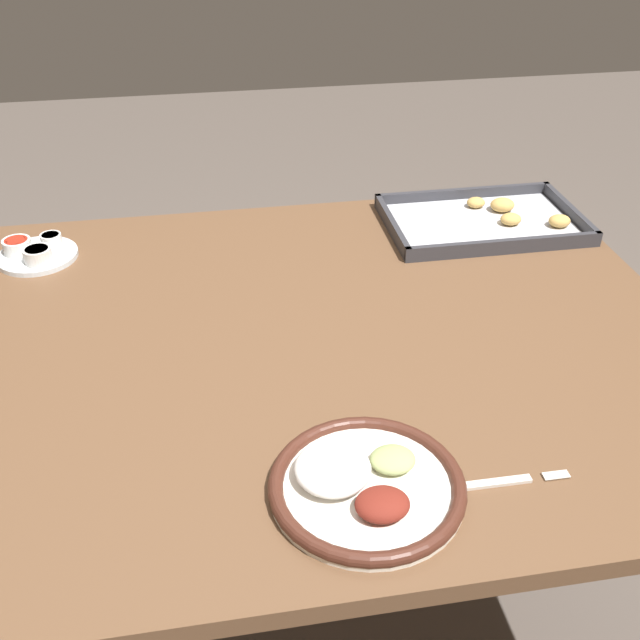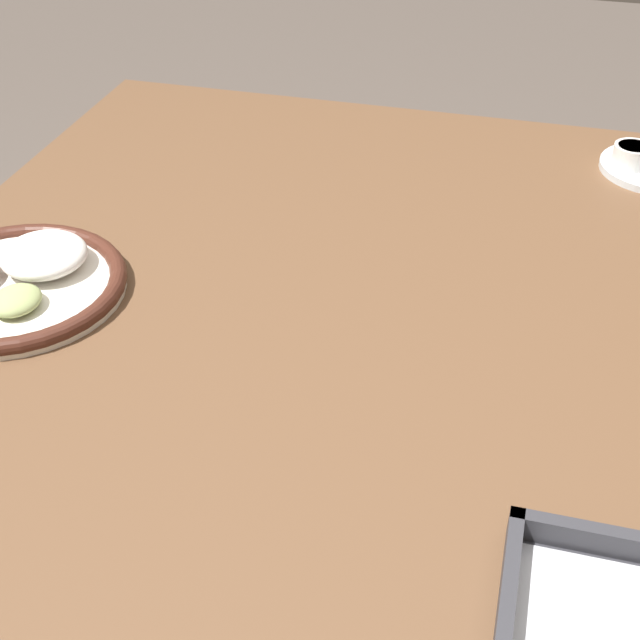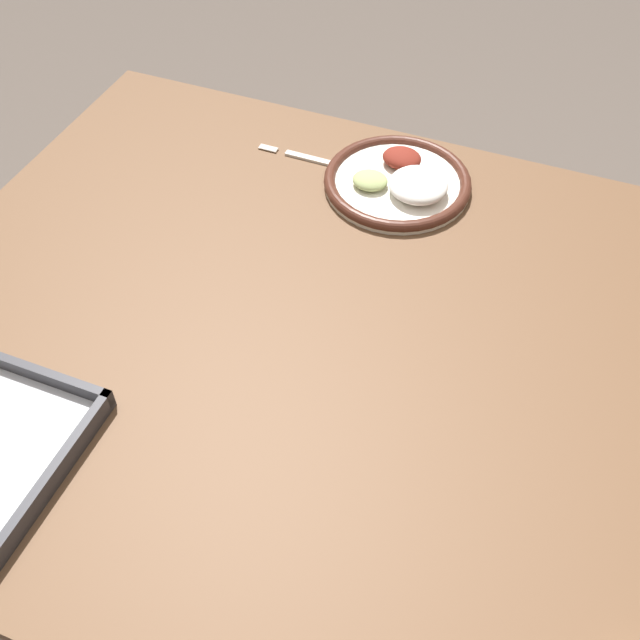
# 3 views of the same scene
# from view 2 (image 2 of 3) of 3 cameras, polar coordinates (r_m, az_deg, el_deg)

# --- Properties ---
(dining_table) EXTENTS (1.27, 1.03, 0.76)m
(dining_table) POSITION_cam_2_polar(r_m,az_deg,el_deg) (1.00, 0.01, -5.80)
(dining_table) COLOR brown
(dining_table) RESTS_ON ground_plane
(dinner_plate) EXTENTS (0.25, 0.25, 0.05)m
(dinner_plate) POSITION_cam_2_polar(r_m,az_deg,el_deg) (1.07, -18.91, 2.28)
(dinner_plate) COLOR white
(dinner_plate) RESTS_ON dining_table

